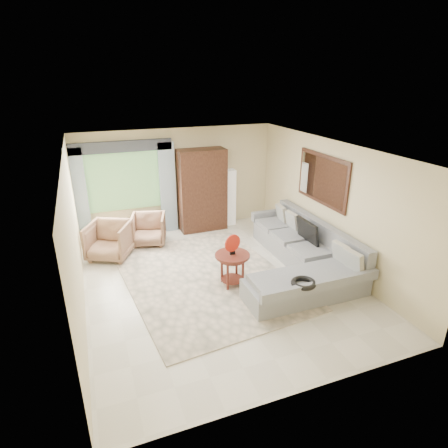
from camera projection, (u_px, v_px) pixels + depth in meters
name	position (u px, v px, depth m)	size (l,w,h in m)	color
ground	(218.00, 281.00, 7.40)	(6.00, 6.00, 0.00)	silver
area_rug	(206.00, 278.00, 7.49)	(3.00, 4.00, 0.02)	beige
sectional_sofa	(302.00, 257.00, 7.73)	(2.30, 3.46, 0.90)	gray
tv_screen	(308.00, 231.00, 7.90)	(0.06, 0.74, 0.48)	black
garden_hose	(304.00, 283.00, 6.28)	(0.43, 0.43, 0.09)	black
coffee_table	(232.00, 269.00, 7.14)	(0.66, 0.66, 0.66)	#552016
red_disc	(232.00, 243.00, 6.94)	(0.34, 0.34, 0.03)	red
armchair_left	(109.00, 241.00, 8.23)	(0.86, 0.89, 0.81)	#916B4F
armchair_right	(148.00, 229.00, 8.92)	(0.77, 0.80, 0.72)	#846348
potted_plant	(85.00, 234.00, 8.93)	(0.45, 0.39, 0.50)	#999999
armoire	(202.00, 190.00, 9.55)	(1.20, 0.55, 2.10)	black
floor_lamp	(230.00, 197.00, 9.98)	(0.24, 0.24, 1.50)	silver
window	(123.00, 182.00, 9.01)	(1.80, 0.04, 1.40)	#669E59
curtain_left	(79.00, 197.00, 8.68)	(0.40, 0.08, 2.30)	#9EB7CC
curtain_right	(168.00, 188.00, 9.37)	(0.40, 0.08, 2.30)	#9EB7CC
valance	(120.00, 147.00, 8.64)	(2.40, 0.12, 0.26)	#1E232D
wall_mirror	(322.00, 179.00, 7.87)	(0.05, 1.70, 1.05)	black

